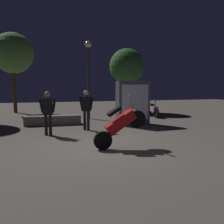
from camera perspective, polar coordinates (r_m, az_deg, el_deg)
name	(u,v)px	position (r m, az deg, el deg)	size (l,w,h in m)	color
ground_plane	(101,148)	(7.34, -2.60, -8.62)	(40.00, 40.00, 0.00)	#605951
motorcycle_red_foreground	(120,124)	(7.13, 2.00, -2.93)	(1.66, 0.38, 1.63)	black
motorcycle_pink_parked_left	(153,110)	(14.42, 9.78, 0.59)	(0.32, 1.66, 1.11)	black
person_rider_beside	(48,109)	(9.25, -15.27, 0.67)	(0.67, 0.29, 1.69)	black
person_bystander_far	(86,107)	(10.02, -6.22, 1.32)	(0.62, 0.41, 1.69)	black
streetlamp_near	(88,69)	(13.43, -5.72, 10.31)	(0.36, 0.36, 4.33)	#38383D
tree_center_bg	(127,66)	(16.89, 3.61, 10.94)	(2.45, 2.45, 4.45)	#4C331E
tree_right_bg	(13,53)	(17.69, -22.83, 12.91)	(2.72, 2.72, 5.41)	#4C331E
kiosk_billboard	(133,103)	(11.40, 5.09, 2.18)	(1.64, 0.66, 2.10)	#595960
planter_wall_low	(53,120)	(11.72, -14.09, -1.94)	(2.64, 0.50, 0.45)	gray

